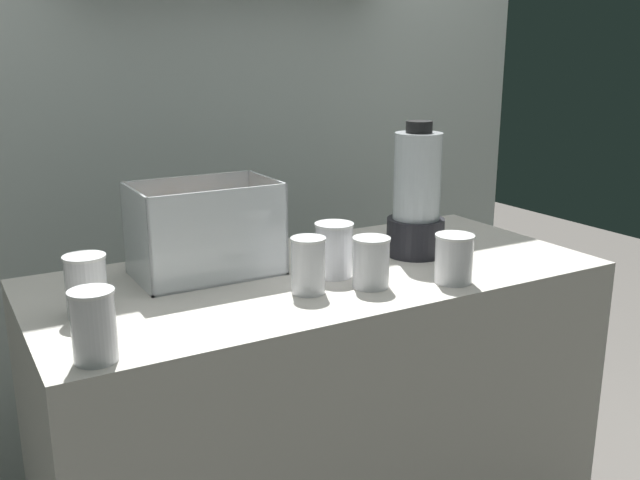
{
  "coord_description": "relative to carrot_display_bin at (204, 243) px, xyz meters",
  "views": [
    {
      "loc": [
        -0.83,
        -1.45,
        1.43
      ],
      "look_at": [
        0.0,
        0.0,
        0.98
      ],
      "focal_mm": 39.37,
      "sensor_mm": 36.0,
      "label": 1
    }
  ],
  "objects": [
    {
      "name": "counter",
      "position": [
        0.26,
        -0.12,
        -0.53
      ],
      "size": [
        1.4,
        0.64,
        0.9
      ],
      "primitive_type": "cube",
      "color": "beige",
      "rests_on": "ground_plane"
    },
    {
      "name": "juice_cup_mango_rightmost",
      "position": [
        0.49,
        -0.35,
        -0.03
      ],
      "size": [
        0.09,
        0.09,
        0.12
      ],
      "color": "white",
      "rests_on": "counter"
    },
    {
      "name": "juice_cup_beet_far_left",
      "position": [
        -0.35,
        -0.38,
        -0.02
      ],
      "size": [
        0.08,
        0.08,
        0.13
      ],
      "color": "white",
      "rests_on": "counter"
    },
    {
      "name": "carrot_display_bin",
      "position": [
        0.0,
        0.0,
        0.0
      ],
      "size": [
        0.34,
        0.22,
        0.23
      ],
      "color": "white",
      "rests_on": "counter"
    },
    {
      "name": "juice_cup_carrot_left",
      "position": [
        -0.31,
        -0.15,
        -0.02
      ],
      "size": [
        0.09,
        0.09,
        0.13
      ],
      "color": "white",
      "rests_on": "counter"
    },
    {
      "name": "juice_cup_mango_right",
      "position": [
        0.27,
        -0.17,
        -0.02
      ],
      "size": [
        0.09,
        0.09,
        0.13
      ],
      "color": "white",
      "rests_on": "counter"
    },
    {
      "name": "juice_cup_carrot_far_right",
      "position": [
        0.3,
        -0.28,
        -0.03
      ],
      "size": [
        0.09,
        0.09,
        0.12
      ],
      "color": "white",
      "rests_on": "counter"
    },
    {
      "name": "back_wall_unit",
      "position": [
        0.26,
        0.64,
        0.29
      ],
      "size": [
        2.6,
        0.24,
        2.5
      ],
      "color": "silver",
      "rests_on": "ground_plane"
    },
    {
      "name": "blender_pitcher",
      "position": [
        0.55,
        -0.12,
        0.07
      ],
      "size": [
        0.15,
        0.15,
        0.36
      ],
      "color": "black",
      "rests_on": "counter"
    },
    {
      "name": "juice_cup_carrot_middle",
      "position": [
        0.15,
        -0.25,
        -0.02
      ],
      "size": [
        0.08,
        0.08,
        0.13
      ],
      "color": "white",
      "rests_on": "counter"
    }
  ]
}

